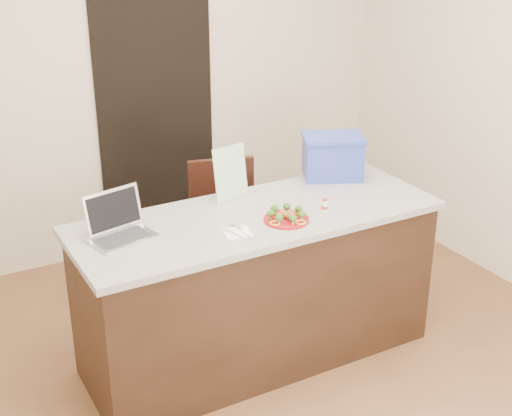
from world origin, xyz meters
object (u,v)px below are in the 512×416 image
island (257,287)px  plate (286,219)px  yogurt_bottle (325,206)px  napkin (237,233)px  chair (229,224)px  laptop (118,224)px  blue_box (333,156)px

island → plate: bearing=-58.5°
island → yogurt_bottle: 0.62m
napkin → yogurt_bottle: size_ratio=1.88×
plate → yogurt_bottle: (0.25, 0.01, 0.02)m
yogurt_bottle → chair: (-0.19, 0.81, -0.40)m
plate → napkin: (-0.31, -0.01, -0.01)m
chair → laptop: bearing=-134.2°
napkin → yogurt_bottle: bearing=2.1°
island → plate: (0.09, -0.15, 0.47)m
yogurt_bottle → plate: bearing=-178.5°
plate → chair: chair is taller
plate → laptop: bearing=162.8°
yogurt_bottle → blue_box: 0.55m
napkin → chair: size_ratio=0.14×
laptop → yogurt_bottle: bearing=-26.0°
napkin → laptop: 0.62m
chair → island: bearing=-88.6°
plate → yogurt_bottle: 0.25m
island → napkin: napkin is taller
blue_box → chair: bearing=168.4°
island → blue_box: 0.95m
plate → yogurt_bottle: size_ratio=3.35×
island → blue_box: size_ratio=4.61×
blue_box → plate: bearing=-119.6°
plate → napkin: size_ratio=1.78×
napkin → island: bearing=38.3°
plate → blue_box: bearing=35.9°
yogurt_bottle → blue_box: bearing=51.2°
blue_box → chair: blue_box is taller
plate → blue_box: size_ratio=0.55×
yogurt_bottle → laptop: bearing=166.9°
plate → blue_box: 0.74m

